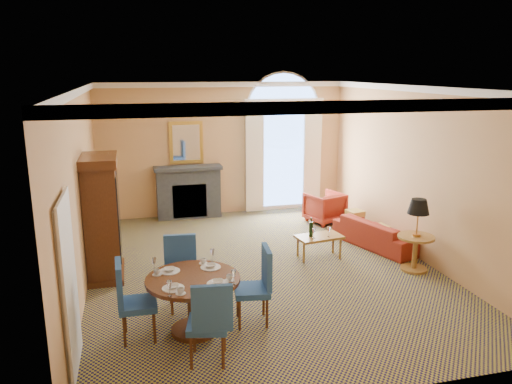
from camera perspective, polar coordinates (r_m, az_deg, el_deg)
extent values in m
plane|color=#181440|center=(9.08, 0.78, -8.73)|extent=(7.50, 7.50, 0.00)
cube|color=tan|center=(12.19, -3.75, 4.91)|extent=(6.00, 0.04, 3.20)
cube|color=tan|center=(8.36, -19.48, 0.00)|extent=(0.04, 7.50, 3.20)
cube|color=tan|center=(9.79, 18.05, 2.05)|extent=(0.04, 7.50, 3.20)
cube|color=white|center=(8.39, 0.85, 11.89)|extent=(6.00, 7.50, 0.04)
cube|color=white|center=(8.39, 0.85, 11.48)|extent=(6.00, 7.50, 0.12)
cube|color=white|center=(6.26, -20.55, -10.19)|extent=(0.08, 0.90, 2.06)
cube|color=#383D43|center=(12.07, -7.71, -0.12)|extent=(1.50, 0.40, 1.20)
cube|color=#383D43|center=(11.90, -7.79, 2.83)|extent=(1.60, 0.46, 0.08)
cube|color=gold|center=(12.01, -7.98, 5.63)|extent=(0.80, 0.04, 1.00)
cube|color=silver|center=(11.99, -7.97, 5.62)|extent=(0.64, 0.02, 0.84)
cube|color=white|center=(12.59, 3.03, 3.59)|extent=(1.90, 0.04, 2.50)
cube|color=#82A4DA|center=(12.58, 3.05, 3.58)|extent=(1.70, 0.02, 2.30)
cylinder|color=white|center=(12.42, 3.11, 9.27)|extent=(1.90, 0.04, 1.90)
cube|color=beige|center=(12.27, -0.15, 3.34)|extent=(0.45, 0.06, 2.45)
cube|color=beige|center=(12.71, 6.43, 3.62)|extent=(0.45, 0.06, 2.45)
cube|color=beige|center=(12.30, 3.29, 9.92)|extent=(2.00, 0.08, 0.30)
cube|color=#3F1F0E|center=(8.85, -17.15, -3.26)|extent=(0.54, 0.97, 1.95)
cube|color=#3F1F0E|center=(8.62, -17.64, 3.45)|extent=(0.60, 1.07, 0.16)
cube|color=#3F1F0E|center=(9.16, -16.74, -8.81)|extent=(0.60, 1.07, 0.10)
cylinder|color=#3F1F0E|center=(6.78, -7.22, -9.88)|extent=(1.27, 1.27, 0.05)
cylinder|color=#3F1F0E|center=(6.95, -7.12, -12.89)|extent=(0.17, 0.17, 0.74)
cylinder|color=#3F1F0E|center=(7.11, -7.04, -15.34)|extent=(0.63, 0.63, 0.06)
cylinder|color=silver|center=(7.06, -5.21, -8.55)|extent=(0.28, 0.28, 0.01)
imported|color=silver|center=(7.05, -5.22, -8.37)|extent=(0.15, 0.15, 0.04)
imported|color=silver|center=(7.19, -6.04, -7.82)|extent=(0.09, 0.09, 0.07)
cylinder|color=silver|center=(7.00, -9.85, -8.89)|extent=(0.28, 0.28, 0.01)
imported|color=silver|center=(6.99, -9.86, -8.71)|extent=(0.15, 0.15, 0.04)
imported|color=silver|center=(6.91, -11.26, -8.95)|extent=(0.09, 0.09, 0.07)
cylinder|color=silver|center=(6.48, -9.44, -10.79)|extent=(0.28, 0.28, 0.01)
imported|color=silver|center=(6.47, -9.45, -10.59)|extent=(0.15, 0.15, 0.04)
imported|color=silver|center=(6.32, -8.61, -11.09)|extent=(0.09, 0.09, 0.07)
cylinder|color=silver|center=(6.54, -4.41, -10.39)|extent=(0.28, 0.28, 0.01)
imported|color=silver|center=(6.53, -4.42, -10.20)|extent=(0.15, 0.15, 0.04)
imported|color=silver|center=(6.63, -3.03, -9.71)|extent=(0.09, 0.09, 0.07)
cube|color=navy|center=(7.57, -8.29, -9.69)|extent=(0.50, 0.50, 0.08)
cube|color=navy|center=(7.65, -8.67, -6.89)|extent=(0.49, 0.11, 0.58)
cylinder|color=#3F1F0E|center=(7.86, -6.92, -10.81)|extent=(0.04, 0.04, 0.44)
cylinder|color=#3F1F0E|center=(7.84, -9.73, -10.98)|extent=(0.04, 0.04, 0.44)
cylinder|color=#3F1F0E|center=(7.52, -6.64, -12.00)|extent=(0.04, 0.04, 0.44)
cylinder|color=#3F1F0E|center=(7.50, -9.58, -12.18)|extent=(0.04, 0.04, 0.44)
cube|color=navy|center=(6.27, -5.54, -14.83)|extent=(0.58, 0.58, 0.08)
cube|color=navy|center=(5.93, -5.04, -13.13)|extent=(0.49, 0.13, 0.58)
cylinder|color=#3F1F0E|center=(6.25, -7.42, -17.74)|extent=(0.04, 0.04, 0.44)
cylinder|color=#3F1F0E|center=(6.23, -3.79, -17.80)|extent=(0.04, 0.04, 0.44)
cylinder|color=#3F1F0E|center=(6.58, -7.07, -16.02)|extent=(0.04, 0.04, 0.44)
cylinder|color=#3F1F0E|center=(6.55, -3.65, -16.07)|extent=(0.04, 0.04, 0.44)
cube|color=navy|center=(7.10, -0.47, -11.18)|extent=(0.55, 0.55, 0.08)
cube|color=navy|center=(7.04, 1.24, -8.60)|extent=(0.12, 0.49, 0.58)
cylinder|color=#3F1F0E|center=(7.06, 1.26, -13.68)|extent=(0.04, 0.04, 0.44)
cylinder|color=#3F1F0E|center=(7.40, 0.88, -12.34)|extent=(0.04, 0.04, 0.44)
cylinder|color=#3F1F0E|center=(7.03, -1.89, -13.83)|extent=(0.04, 0.04, 0.44)
cylinder|color=#3F1F0E|center=(7.37, -2.11, -12.47)|extent=(0.04, 0.04, 0.44)
cube|color=navy|center=(6.89, -13.31, -12.40)|extent=(0.49, 0.49, 0.08)
cube|color=navy|center=(6.77, -15.35, -10.08)|extent=(0.09, 0.48, 0.58)
cylinder|color=#3F1F0E|center=(7.18, -14.76, -13.70)|extent=(0.04, 0.04, 0.44)
cylinder|color=#3F1F0E|center=(6.84, -14.80, -15.15)|extent=(0.04, 0.04, 0.44)
cylinder|color=#3F1F0E|center=(7.17, -11.66, -13.54)|extent=(0.04, 0.04, 0.44)
cylinder|color=#3F1F0E|center=(6.84, -11.53, -14.97)|extent=(0.04, 0.04, 0.44)
imported|color=#A22E1D|center=(10.38, 13.71, -4.58)|extent=(1.30, 2.02, 0.55)
imported|color=#A22E1D|center=(11.75, 7.84, -1.75)|extent=(0.97, 0.98, 0.71)
cube|color=olive|center=(9.52, 7.24, -5.12)|extent=(0.92, 0.60, 0.05)
cylinder|color=olive|center=(9.32, 5.49, -6.92)|extent=(0.04, 0.04, 0.38)
cylinder|color=olive|center=(9.58, 9.61, -6.48)|extent=(0.04, 0.04, 0.38)
cylinder|color=olive|center=(9.62, 4.80, -6.23)|extent=(0.04, 0.04, 0.38)
cylinder|color=olive|center=(9.87, 8.81, -5.82)|extent=(0.04, 0.04, 0.38)
cylinder|color=olive|center=(9.24, 17.83, -4.92)|extent=(0.64, 0.64, 0.04)
cylinder|color=olive|center=(9.34, 17.69, -6.78)|extent=(0.09, 0.09, 0.60)
cylinder|color=olive|center=(9.44, 17.57, -8.36)|extent=(0.47, 0.47, 0.04)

